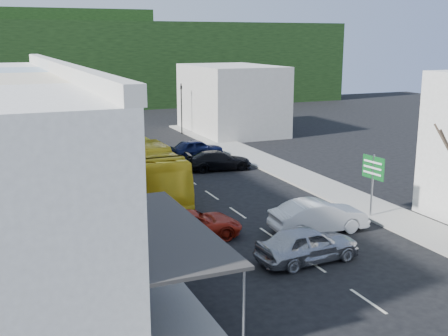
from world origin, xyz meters
TOP-DOWN VIEW (x-y plane):
  - ground at (0.00, 0.00)m, footprint 120.00×120.00m
  - sidewalk_left at (-7.50, 10.00)m, footprint 3.00×52.00m
  - sidewalk_right at (7.50, 10.00)m, footprint 3.00×52.00m
  - distant_block_right at (11.00, 30.00)m, footprint 8.00×12.00m
  - hillside at (-1.45, 65.09)m, footprint 80.00×26.00m
  - bus at (-3.99, 10.40)m, footprint 2.70×11.64m
  - car_silver at (-0.09, -3.72)m, footprint 4.51×2.08m
  - car_white at (2.50, -0.55)m, footprint 4.51×2.10m
  - car_red at (-3.78, 1.10)m, footprint 4.75×2.30m
  - car_black_near at (3.10, 14.35)m, footprint 4.70×2.39m
  - car_navy_mid at (3.04, 19.10)m, footprint 4.59×2.34m
  - pedestrian_left at (-8.02, 2.93)m, footprint 0.45×0.63m
  - direction_sign at (6.40, 0.28)m, footprint 0.54×1.65m
  - traffic_signal at (5.80, 30.93)m, footprint 0.76×1.16m

SIDE VIEW (x-z plane):
  - ground at x=0.00m, z-range 0.00..0.00m
  - sidewalk_left at x=-7.50m, z-range 0.00..0.15m
  - sidewalk_right at x=7.50m, z-range 0.00..0.15m
  - car_silver at x=-0.09m, z-range 0.00..1.40m
  - car_white at x=2.50m, z-range 0.00..1.40m
  - car_red at x=-3.78m, z-range 0.00..1.40m
  - car_black_near at x=3.10m, z-range 0.00..1.40m
  - car_navy_mid at x=3.04m, z-range 0.00..1.40m
  - pedestrian_left at x=-8.02m, z-range 0.15..1.85m
  - bus at x=-3.99m, z-range 0.00..3.10m
  - direction_sign at x=6.40m, z-range 0.00..3.58m
  - traffic_signal at x=5.80m, z-range 0.00..5.22m
  - distant_block_right at x=11.00m, z-range 0.00..7.00m
  - hillside at x=-1.45m, z-range -0.27..13.73m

